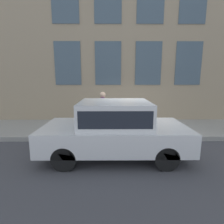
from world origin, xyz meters
name	(u,v)px	position (x,y,z in m)	size (l,w,h in m)	color
ground_plane	(134,141)	(0.00, 0.00, 0.00)	(80.00, 80.00, 0.00)	#47474C
sidewalk	(130,129)	(1.46, 0.00, 0.09)	(2.91, 60.00, 0.18)	#9E9B93
building_facade	(129,20)	(3.06, 0.00, 5.24)	(0.33, 40.00, 10.48)	tan
fire_hydrant	(122,123)	(0.68, 0.44, 0.57)	(0.33, 0.44, 0.76)	red
person	(103,107)	(1.24, 1.25, 1.16)	(0.39, 0.26, 1.63)	#998466
parked_car_white_near	(115,127)	(-1.22, 0.78, 0.92)	(2.03, 4.29, 1.70)	black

